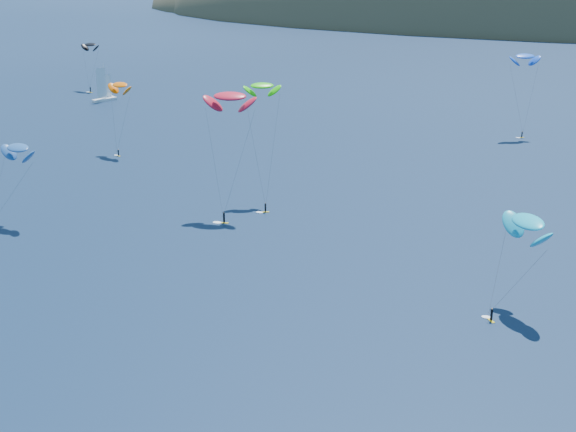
{
  "coord_description": "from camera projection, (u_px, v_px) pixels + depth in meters",
  "views": [
    {
      "loc": [
        52.75,
        -29.02,
        49.2
      ],
      "look_at": [
        9.24,
        80.0,
        9.0
      ],
      "focal_mm": 50.0,
      "sensor_mm": 36.0,
      "label": 1
    }
  ],
  "objects": [
    {
      "name": "kitesurfer_4",
      "position": [
        525.0,
        56.0,
        208.99
      ],
      "size": [
        8.94,
        7.78,
        23.28
      ],
      "rotation": [
        0.0,
        0.0,
        0.6
      ],
      "color": "yellow",
      "rests_on": "ground"
    },
    {
      "name": "kitesurfer_3",
      "position": [
        262.0,
        86.0,
        156.44
      ],
      "size": [
        9.09,
        13.04,
        24.59
      ],
      "rotation": [
        0.0,
        0.0,
        0.52
      ],
      "color": "yellow",
      "rests_on": "ground"
    },
    {
      "name": "kitesurfer_9",
      "position": [
        230.0,
        96.0,
        147.98
      ],
      "size": [
        10.21,
        10.93,
        24.88
      ],
      "rotation": [
        0.0,
        0.0,
        0.2
      ],
      "color": "yellow",
      "rests_on": "ground"
    },
    {
      "name": "kitesurfer_5",
      "position": [
        528.0,
        222.0,
        109.99
      ],
      "size": [
        9.7,
        12.09,
        15.55
      ],
      "rotation": [
        0.0,
        0.0,
        -0.88
      ],
      "color": "yellow",
      "rests_on": "ground"
    },
    {
      "name": "kitesurfer_10",
      "position": [
        18.0,
        148.0,
        145.05
      ],
      "size": [
        9.01,
        11.37,
        16.22
      ],
      "rotation": [
        0.0,
        0.0,
        -0.26
      ],
      "color": "yellow",
      "rests_on": "ground"
    },
    {
      "name": "kitesurfer_12",
      "position": [
        90.0,
        45.0,
        277.52
      ],
      "size": [
        7.98,
        8.58,
        17.66
      ],
      "rotation": [
        0.0,
        0.0,
        -0.17
      ],
      "color": "yellow",
      "rests_on": "ground"
    },
    {
      "name": "kitesurfer_1",
      "position": [
        120.0,
        85.0,
        192.95
      ],
      "size": [
        8.34,
        7.4,
        18.75
      ],
      "rotation": [
        0.0,
        0.0,
        -0.33
      ],
      "color": "yellow",
      "rests_on": "ground"
    },
    {
      "name": "sailboat",
      "position": [
        104.0,
        98.0,
        261.25
      ],
      "size": [
        10.36,
        9.47,
        12.36
      ],
      "rotation": [
        0.0,
        0.0,
        -0.36
      ],
      "color": "silver",
      "rests_on": "ground"
    }
  ]
}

